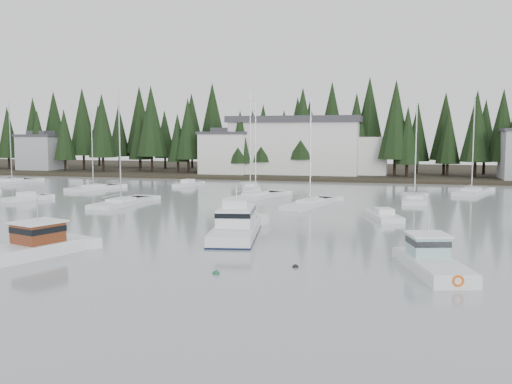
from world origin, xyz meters
TOP-DOWN VIEW (x-y plane):
  - ground at (0.00, 0.00)m, footprint 260.00×260.00m
  - far_shore_land at (0.00, 97.00)m, footprint 240.00×54.00m
  - conifer_treeline at (0.00, 86.00)m, footprint 200.00×22.00m
  - house_west at (-18.00, 79.00)m, footprint 9.54×7.42m
  - house_far_west at (-60.00, 81.00)m, footprint 8.48×7.42m
  - harbor_inn at (-2.96, 82.34)m, footprint 29.50×11.50m
  - lobster_boat_brown at (-8.77, 5.83)m, footprint 6.19×9.29m
  - cabin_cruiser_center at (2.50, 16.99)m, footprint 5.01×10.82m
  - lobster_boat_teal at (16.97, 8.67)m, footprint 4.36×7.63m
  - sailboat_1 at (5.05, 37.51)m, footprint 5.12×11.16m
  - sailboat_5 at (16.48, 45.00)m, footprint 2.91×9.31m
  - sailboat_6 at (-28.28, 47.98)m, footprint 5.18×8.83m
  - sailboat_7 at (-46.81, 54.24)m, footprint 3.08×9.49m
  - sailboat_8 at (24.06, 55.85)m, footprint 5.86×9.76m
  - sailboat_9 at (-15.92, 32.97)m, footprint 3.30×10.04m
  - sailboat_10 at (-2.72, 43.07)m, footprint 5.80×10.88m
  - sailboat_11 at (-6.75, 55.40)m, footprint 5.48×10.25m
  - runabout_0 at (-29.17, 34.01)m, footprint 3.91×5.92m
  - runabout_1 at (13.47, 29.39)m, footprint 3.94×6.30m
  - runabout_3 at (-17.34, 57.35)m, footprint 3.12×6.27m
  - mooring_buoy_green at (4.88, 4.99)m, footprint 0.43×0.43m
  - mooring_buoy_dark at (8.99, 7.78)m, footprint 0.39×0.39m

SIDE VIEW (x-z plane):
  - ground at x=0.00m, z-range 0.00..0.00m
  - far_shore_land at x=0.00m, z-range -0.50..0.50m
  - conifer_treeline at x=0.00m, z-range -10.00..10.00m
  - mooring_buoy_green at x=4.88m, z-range -0.21..0.21m
  - mooring_buoy_dark at x=8.99m, z-range -0.20..0.20m
  - sailboat_1 at x=5.05m, z-range -6.16..6.27m
  - sailboat_10 at x=-2.72m, z-range -6.22..6.33m
  - sailboat_5 at x=16.48m, z-range -6.31..6.44m
  - sailboat_6 at x=-28.28m, z-range -5.94..6.07m
  - sailboat_9 at x=-15.92m, z-range -6.86..7.00m
  - sailboat_7 at x=-46.81m, z-range -6.74..6.87m
  - sailboat_8 at x=24.06m, z-range -6.72..6.86m
  - sailboat_11 at x=-6.75m, z-range -7.30..7.47m
  - runabout_0 at x=-29.17m, z-range -0.58..0.84m
  - runabout_1 at x=13.47m, z-range -0.58..0.84m
  - runabout_3 at x=-17.34m, z-range -0.58..0.84m
  - lobster_boat_teal at x=16.97m, z-range -1.53..2.48m
  - lobster_boat_brown at x=-8.77m, z-range -1.68..2.67m
  - cabin_cruiser_center at x=2.50m, z-range -1.56..2.91m
  - house_far_west at x=-60.00m, z-range 0.28..8.53m
  - house_west at x=-18.00m, z-range 0.28..9.03m
  - harbor_inn at x=-2.96m, z-range 0.33..11.23m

